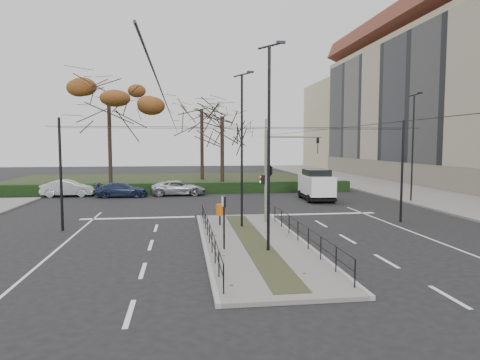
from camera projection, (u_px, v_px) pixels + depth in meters
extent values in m
plane|color=black|center=(246.00, 233.00, 22.13)|extent=(140.00, 140.00, 0.00)
cube|color=slate|center=(254.00, 243.00, 19.65)|extent=(4.40, 15.00, 0.14)
cube|color=slate|center=(380.00, 186.00, 46.26)|extent=(8.00, 90.00, 0.14)
cube|color=black|center=(160.00, 181.00, 52.92)|extent=(38.00, 26.00, 0.10)
cube|color=black|center=(152.00, 188.00, 39.65)|extent=(38.00, 1.00, 1.00)
cube|color=tan|center=(457.00, 106.00, 48.83)|extent=(12.00, 52.00, 18.00)
cube|color=#202228|center=(408.00, 97.00, 47.94)|extent=(0.10, 50.96, 14.76)
cube|color=maroon|center=(436.00, 13.00, 47.57)|extent=(7.09, 52.00, 4.88)
cylinder|color=black|center=(224.00, 279.00, 12.72)|extent=(0.04, 0.04, 0.90)
cylinder|color=black|center=(202.00, 211.00, 25.75)|extent=(0.04, 0.04, 0.90)
cylinder|color=black|center=(355.00, 274.00, 13.27)|extent=(0.04, 0.04, 0.90)
cylinder|color=black|center=(269.00, 209.00, 26.30)|extent=(0.04, 0.04, 0.90)
cylinder|color=black|center=(209.00, 224.00, 19.20)|extent=(0.04, 13.20, 0.04)
cylinder|color=black|center=(298.00, 221.00, 19.75)|extent=(0.04, 13.20, 0.04)
cylinder|color=black|center=(61.00, 175.00, 22.56)|extent=(0.14, 0.14, 6.00)
cylinder|color=black|center=(402.00, 171.00, 25.14)|extent=(0.14, 0.14, 6.00)
cylinder|color=black|center=(243.00, 127.00, 22.66)|extent=(20.00, 0.02, 0.02)
cylinder|color=black|center=(238.00, 129.00, 24.63)|extent=(20.00, 0.02, 0.02)
cylinder|color=black|center=(176.00, 129.00, 19.24)|extent=(0.02, 34.00, 0.02)
cylinder|color=black|center=(325.00, 129.00, 20.18)|extent=(0.02, 34.00, 0.02)
cylinder|color=slate|center=(266.00, 176.00, 24.42)|extent=(0.16, 0.16, 5.29)
cylinder|color=slate|center=(294.00, 137.00, 24.45)|extent=(3.25, 0.10, 0.10)
imported|color=black|center=(318.00, 146.00, 24.69)|extent=(0.18, 0.20, 0.92)
imported|color=black|center=(270.00, 169.00, 24.42)|extent=(0.74, 2.06, 0.81)
cube|color=black|center=(263.00, 180.00, 24.42)|extent=(0.22, 0.16, 0.51)
sphere|color=#FF0C0C|center=(261.00, 177.00, 24.39)|extent=(0.11, 0.11, 0.11)
sphere|color=#0CE533|center=(261.00, 182.00, 24.41)|extent=(0.11, 0.11, 0.11)
cylinder|color=black|center=(220.00, 220.00, 23.67)|extent=(0.09, 0.09, 0.56)
cylinder|color=#C3540B|center=(220.00, 210.00, 23.62)|extent=(0.45, 0.45, 0.62)
cylinder|color=black|center=(224.00, 224.00, 18.14)|extent=(0.08, 0.08, 2.16)
cube|color=black|center=(224.00, 201.00, 18.06)|extent=(0.11, 0.59, 0.45)
cube|color=silver|center=(222.00, 201.00, 18.05)|extent=(0.02, 0.52, 0.38)
cylinder|color=black|center=(269.00, 150.00, 17.61)|extent=(0.13, 0.13, 8.42)
cube|color=black|center=(281.00, 42.00, 17.31)|extent=(0.37, 0.15, 0.11)
cylinder|color=black|center=(242.00, 152.00, 22.84)|extent=(0.12, 0.12, 8.11)
cube|color=black|center=(250.00, 72.00, 22.55)|extent=(0.35, 0.14, 0.10)
cylinder|color=black|center=(413.00, 148.00, 33.59)|extent=(0.12, 0.12, 8.29)
cube|color=black|center=(420.00, 93.00, 33.29)|extent=(0.36, 0.15, 0.10)
imported|color=#ADAFB5|center=(68.00, 188.00, 37.61)|extent=(4.49, 1.67, 1.46)
imported|color=#1E2847|center=(122.00, 190.00, 37.25)|extent=(4.43, 1.80, 1.28)
imported|color=#ADAFB5|center=(179.00, 188.00, 38.58)|extent=(4.91, 2.40, 1.35)
cube|color=white|center=(316.00, 185.00, 35.19)|extent=(2.23, 4.83, 1.53)
cube|color=black|center=(316.00, 174.00, 35.11)|extent=(1.96, 2.70, 0.72)
cube|color=black|center=(316.00, 196.00, 35.27)|extent=(2.28, 4.93, 0.18)
cylinder|color=black|center=(334.00, 198.00, 33.79)|extent=(0.25, 0.67, 0.66)
cylinder|color=black|center=(309.00, 199.00, 33.63)|extent=(0.25, 0.67, 0.66)
cylinder|color=black|center=(323.00, 194.00, 36.90)|extent=(0.25, 0.67, 0.66)
cylinder|color=black|center=(300.00, 194.00, 36.73)|extent=(0.25, 0.67, 0.66)
cylinder|color=black|center=(110.00, 138.00, 49.09)|extent=(0.44, 0.44, 10.51)
ellipsoid|color=#5E2F15|center=(108.00, 91.00, 48.65)|extent=(10.70, 10.70, 6.61)
cylinder|color=black|center=(202.00, 144.00, 54.54)|extent=(0.44, 0.44, 8.98)
cylinder|color=black|center=(222.00, 150.00, 49.07)|extent=(0.44, 0.44, 7.68)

